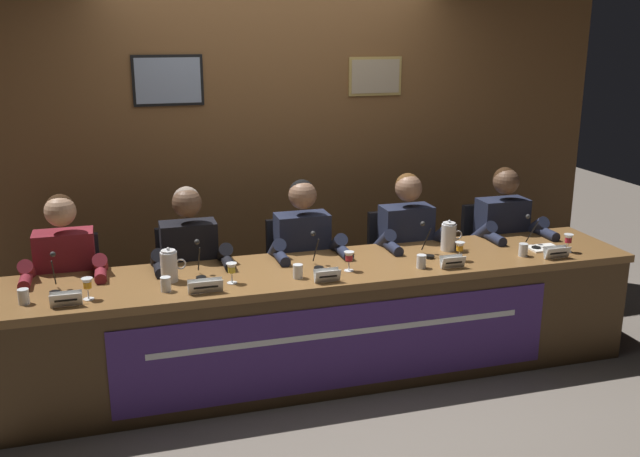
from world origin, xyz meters
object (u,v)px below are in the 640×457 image
(nameplate_center, at_px, (327,276))
(juice_glass_far_right, at_px, (568,240))
(juice_glass_far_left, at_px, (87,285))
(microphone_right, at_px, (427,245))
(microphone_left, at_px, (200,266))
(document_stack_far_right, at_px, (544,248))
(chair_left, at_px, (190,295))
(microphone_far_right, at_px, (533,237))
(juice_glass_left, at_px, (232,269))
(chair_right, at_px, (398,274))
(nameplate_far_right, at_px, (557,252))
(chair_far_left, at_px, (72,307))
(conference_table, at_px, (325,307))
(water_pitcher_left_side, at_px, (169,266))
(panelist_far_left, at_px, (66,278))
(panelist_far_right, at_px, (507,238))
(water_cup_center, at_px, (298,272))
(water_cup_right, at_px, (421,262))
(nameplate_left, at_px, (206,286))
(water_cup_far_left, at_px, (24,297))
(panelist_left, at_px, (191,266))
(nameplate_far_left, at_px, (66,299))
(chair_far_right, at_px, (491,265))
(microphone_far_left, at_px, (54,280))
(chair_center, at_px, (298,284))
(juice_glass_right, at_px, (460,248))
(juice_glass_center, at_px, (349,258))
(panelist_right, at_px, (410,246))
(water_cup_left, at_px, (166,285))
(panelist_center, at_px, (305,256))

(nameplate_center, xyz_separation_m, juice_glass_far_right, (1.71, 0.10, 0.05))
(juice_glass_far_left, bearing_deg, microphone_right, 4.79)
(microphone_left, height_order, document_stack_far_right, microphone_left)
(chair_left, bearing_deg, microphone_far_right, -14.28)
(juice_glass_left, bearing_deg, document_stack_far_right, 1.91)
(chair_right, distance_m, juice_glass_far_right, 1.23)
(nameplate_far_right, bearing_deg, chair_far_left, 164.98)
(conference_table, distance_m, water_pitcher_left_side, 0.99)
(panelist_far_left, height_order, juice_glass_far_left, panelist_far_left)
(conference_table, distance_m, panelist_far_right, 1.61)
(panelist_far_right, relative_size, water_pitcher_left_side, 5.76)
(water_cup_center, bearing_deg, panelist_far_right, 16.66)
(water_cup_right, distance_m, microphone_far_right, 0.92)
(microphone_left, relative_size, water_cup_right, 2.54)
(nameplate_left, bearing_deg, water_cup_far_left, 173.49)
(panelist_left, bearing_deg, nameplate_far_left, -140.91)
(chair_far_right, bearing_deg, microphone_far_left, -169.90)
(chair_right, height_order, water_cup_right, chair_right)
(nameplate_far_left, relative_size, chair_center, 0.19)
(water_cup_right, bearing_deg, nameplate_center, -173.03)
(panelist_far_right, bearing_deg, chair_right, 165.48)
(document_stack_far_right, bearing_deg, microphone_far_left, 178.80)
(panelist_left, relative_size, juice_glass_right, 9.76)
(juice_glass_far_left, relative_size, juice_glass_center, 1.00)
(nameplate_far_left, xyz_separation_m, microphone_far_left, (-0.07, 0.24, 0.03))
(nameplate_center, distance_m, panelist_right, 1.02)
(microphone_left, bearing_deg, water_cup_left, -140.69)
(chair_left, distance_m, nameplate_far_right, 2.46)
(panelist_center, distance_m, panelist_right, 0.77)
(microphone_left, xyz_separation_m, nameplate_center, (0.71, -0.29, -0.03))
(microphone_far_left, relative_size, water_cup_center, 2.54)
(conference_table, height_order, panelist_right, panelist_right)
(water_cup_right, bearing_deg, panelist_left, 158.02)
(water_cup_left, relative_size, juice_glass_far_right, 0.69)
(chair_left, bearing_deg, conference_table, -40.96)
(conference_table, height_order, water_cup_center, water_cup_center)
(water_cup_left, xyz_separation_m, document_stack_far_right, (2.53, 0.10, -0.03))
(conference_table, bearing_deg, juice_glass_far_right, -2.03)
(nameplate_left, xyz_separation_m, chair_far_right, (2.28, 0.81, -0.35))
(microphone_far_left, relative_size, microphone_left, 1.00)
(microphone_right, bearing_deg, nameplate_far_left, -173.62)
(microphone_far_right, bearing_deg, juice_glass_far_right, -40.68)
(panelist_left, bearing_deg, microphone_far_left, -156.24)
(panelist_far_right, bearing_deg, microphone_far_left, -173.49)
(microphone_left, distance_m, water_pitcher_left_side, 0.18)
(chair_left, distance_m, document_stack_far_right, 2.43)
(nameplate_left, relative_size, chair_center, 0.22)
(water_cup_right, xyz_separation_m, juice_glass_far_right, (1.08, 0.02, 0.05))
(chair_right, bearing_deg, water_pitcher_left_side, -161.96)
(nameplate_far_left, bearing_deg, chair_center, 27.92)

